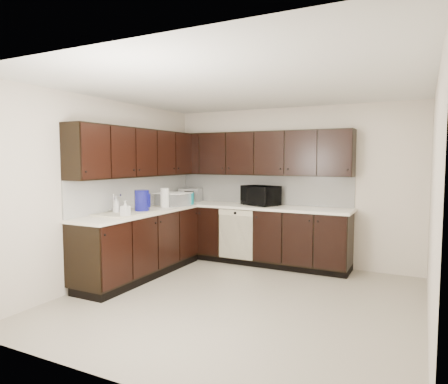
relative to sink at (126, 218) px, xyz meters
The scene contains 20 objects.
floor 1.90m from the sink, ahead, with size 4.00×4.00×0.00m, color #A59C89.
ceiling 2.33m from the sink, ahead, with size 4.00×4.00×0.00m, color white.
wall_back 2.65m from the sink, 50.13° to the left, with size 4.00×0.02×2.50m, color beige.
wall_left 0.49m from the sink, behind, with size 0.02×4.00×2.50m, color beige.
wall_right 3.70m from the sink, ahead, with size 0.02×4.00×2.50m, color beige.
wall_front 2.63m from the sink, 49.77° to the right, with size 4.00×0.02×2.50m, color beige.
lower_cabinets 1.39m from the sink, 58.99° to the left, with size 3.00×2.80×0.90m.
countertop 1.31m from the sink, 59.01° to the left, with size 3.03×2.83×0.04m.
backsplash 1.44m from the sink, 70.83° to the left, with size 3.00×2.80×0.48m.
upper_cabinets 1.61m from the sink, 64.56° to the left, with size 3.00×2.80×0.70m.
dishwasher 1.76m from the sink, 55.40° to the left, with size 0.58×0.04×0.78m.
sink is the anchor object (origin of this frame).
microwave 2.18m from the sink, 54.69° to the left, with size 0.57×0.38×0.31m, color black.
soap_bottle_a 0.36m from the sink, 50.46° to the right, with size 0.09×0.10×0.21m, color gray.
soap_bottle_b 0.23m from the sink, 162.97° to the right, with size 0.09×0.09×0.24m, color gray.
toaster_oven 1.80m from the sink, 92.21° to the left, with size 0.37×0.27×0.23m, color silver.
storage_bin 1.13m from the sink, 89.85° to the left, with size 0.51×0.38×0.20m, color white.
blue_pitcher 0.33m from the sink, 70.31° to the left, with size 0.21×0.21×0.31m, color #0F108C.
teal_tumbler 1.39m from the sink, 81.61° to the left, with size 0.09×0.09×0.20m, color #0D8897.
paper_towel_roll 0.87m from the sink, 87.05° to the left, with size 0.13×0.13×0.29m, color silver.
Camera 1 is at (1.91, -4.21, 1.67)m, focal length 32.00 mm.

